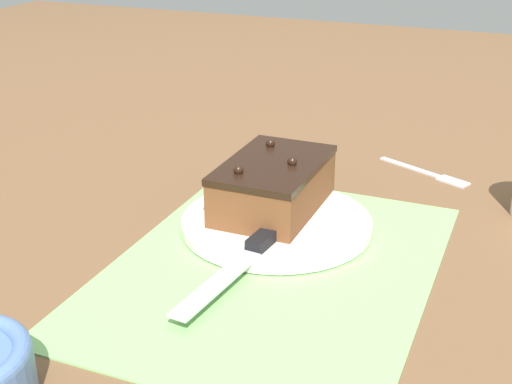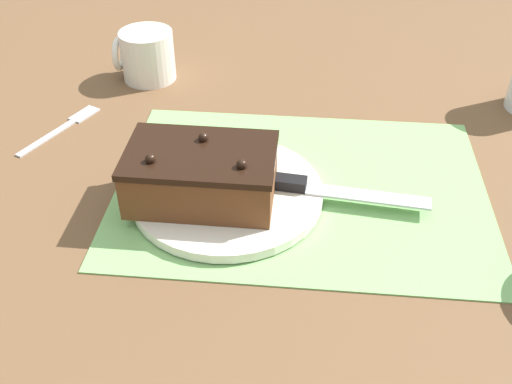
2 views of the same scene
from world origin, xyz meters
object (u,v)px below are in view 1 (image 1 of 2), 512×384
(cake_plate, at_px, (276,223))
(dessert_fork, at_px, (430,173))
(chocolate_cake, at_px, (273,185))
(serving_knife, at_px, (252,251))

(cake_plate, xyz_separation_m, dessert_fork, (0.26, -0.14, -0.01))
(chocolate_cake, bearing_deg, dessert_fork, -34.77)
(cake_plate, height_order, dessert_fork, cake_plate)
(chocolate_cake, xyz_separation_m, serving_knife, (-0.12, -0.02, -0.03))
(serving_knife, distance_m, dessert_fork, 0.38)
(chocolate_cake, distance_m, dessert_fork, 0.28)
(cake_plate, distance_m, dessert_fork, 0.29)
(cake_plate, distance_m, chocolate_cake, 0.05)
(dessert_fork, bearing_deg, chocolate_cake, -9.53)
(cake_plate, bearing_deg, serving_knife, -175.55)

